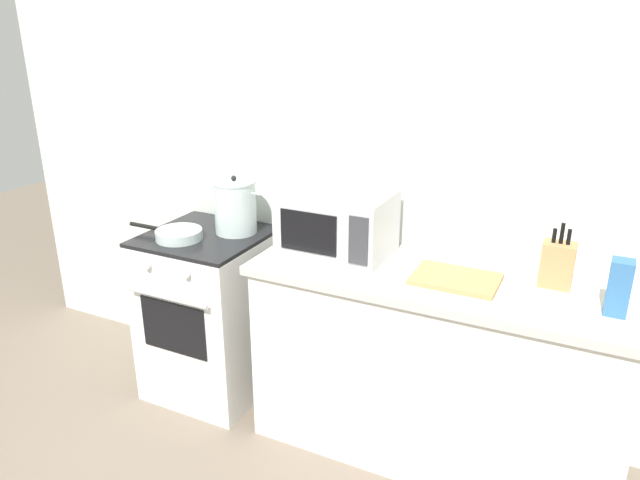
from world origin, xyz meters
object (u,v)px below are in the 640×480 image
at_px(stock_pot, 235,207).
at_px(microwave, 337,223).
at_px(frying_pan, 178,234).
at_px(pasta_box, 619,288).
at_px(stove, 210,313).
at_px(knife_block, 557,264).
at_px(cutting_board, 456,279).

height_order(stock_pot, microwave, stock_pot).
bearing_deg(frying_pan, stock_pot, 46.38).
bearing_deg(microwave, pasta_box, -5.09).
bearing_deg(stove, knife_block, 4.74).
relative_size(microwave, cutting_board, 1.39).
distance_m(stove, microwave, 0.95).
distance_m(stock_pot, cutting_board, 1.20).
relative_size(stock_pot, knife_block, 1.10).
xyz_separation_m(frying_pan, knife_block, (1.78, 0.25, 0.07)).
height_order(stove, knife_block, knife_block).
relative_size(stove, stock_pot, 3.01).
distance_m(microwave, cutting_board, 0.62).
bearing_deg(stove, frying_pan, -125.38).
relative_size(frying_pan, pasta_box, 1.98).
bearing_deg(stove, microwave, 6.26).
bearing_deg(cutting_board, stove, -179.95).
height_order(stock_pot, knife_block, stock_pot).
relative_size(microwave, knife_block, 1.80).
height_order(microwave, pasta_box, microwave).
distance_m(microwave, pasta_box, 1.22).
distance_m(stove, pasta_box, 2.02).
bearing_deg(frying_pan, microwave, 13.51).
distance_m(frying_pan, microwave, 0.83).
bearing_deg(stock_pot, microwave, -2.53).
height_order(stove, microwave, microwave).
xyz_separation_m(cutting_board, pasta_box, (0.62, -0.03, 0.10)).
xyz_separation_m(stock_pot, frying_pan, (-0.21, -0.22, -0.11)).
distance_m(frying_pan, cutting_board, 1.40).
height_order(frying_pan, knife_block, knife_block).
height_order(frying_pan, cutting_board, frying_pan).
bearing_deg(stove, pasta_box, -0.85).
distance_m(stove, knife_block, 1.80).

